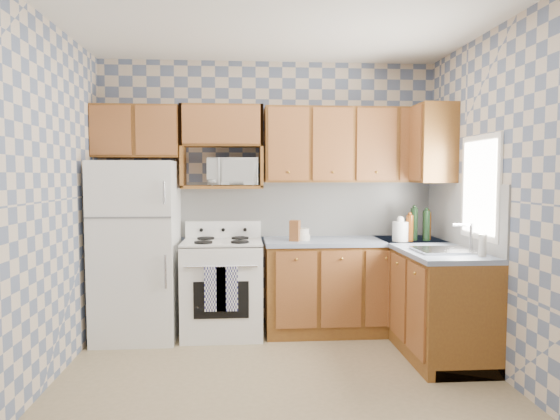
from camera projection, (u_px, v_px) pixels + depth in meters
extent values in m
plane|color=#837351|center=(281.00, 388.00, 3.64)|extent=(3.40, 3.40, 0.00)
cube|color=slate|center=(269.00, 195.00, 5.14)|extent=(3.40, 0.02, 2.70)
cube|color=slate|center=(511.00, 202.00, 3.67)|extent=(0.02, 3.20, 2.70)
cube|color=white|center=(308.00, 209.00, 5.17)|extent=(2.60, 0.02, 0.56)
cube|color=white|center=(462.00, 214.00, 4.47)|extent=(0.02, 1.60, 0.56)
cube|color=white|center=(137.00, 250.00, 4.73)|extent=(0.75, 0.70, 1.68)
cube|color=white|center=(223.00, 289.00, 4.84)|extent=(0.76, 0.65, 0.90)
cube|color=silver|center=(222.00, 242.00, 4.81)|extent=(0.76, 0.65, 0.02)
cube|color=white|center=(223.00, 229.00, 5.08)|extent=(0.76, 0.08, 0.17)
cube|color=navy|center=(215.00, 289.00, 4.49)|extent=(0.19, 0.02, 0.41)
cube|color=navy|center=(227.00, 289.00, 4.50)|extent=(0.19, 0.02, 0.41)
cube|color=brown|center=(354.00, 287.00, 4.96)|extent=(1.75, 0.60, 0.88)
cube|color=brown|center=(428.00, 298.00, 4.51)|extent=(0.60, 1.60, 0.88)
cube|color=slate|center=(354.00, 241.00, 4.92)|extent=(1.77, 0.63, 0.04)
cube|color=slate|center=(429.00, 248.00, 4.47)|extent=(0.63, 1.60, 0.04)
cube|color=brown|center=(352.00, 145.00, 5.00)|extent=(1.75, 0.33, 0.74)
cube|color=brown|center=(137.00, 132.00, 4.83)|extent=(0.82, 0.33, 0.50)
cube|color=brown|center=(428.00, 145.00, 4.87)|extent=(0.33, 0.70, 0.74)
cube|color=brown|center=(223.00, 187.00, 4.93)|extent=(0.80, 0.33, 0.03)
imported|color=white|center=(233.00, 172.00, 4.93)|extent=(0.50, 0.34, 0.27)
cube|color=#B7B7BC|center=(445.00, 251.00, 4.12)|extent=(0.48, 0.40, 0.03)
cube|color=white|center=(480.00, 187.00, 4.11)|extent=(0.02, 0.66, 0.86)
cylinder|color=black|center=(414.00, 224.00, 4.84)|extent=(0.07, 0.07, 0.31)
cylinder|color=black|center=(426.00, 226.00, 4.79)|extent=(0.07, 0.07, 0.29)
cylinder|color=#5C2B0B|center=(427.00, 226.00, 4.90)|extent=(0.07, 0.07, 0.27)
cylinder|color=#5C2B0B|center=(410.00, 228.00, 4.76)|extent=(0.07, 0.07, 0.25)
cube|color=brown|center=(295.00, 231.00, 4.78)|extent=(0.12, 0.12, 0.20)
cylinder|color=white|center=(400.00, 232.00, 4.76)|extent=(0.15, 0.15, 0.19)
cylinder|color=beige|center=(482.00, 245.00, 3.87)|extent=(0.06, 0.06, 0.17)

